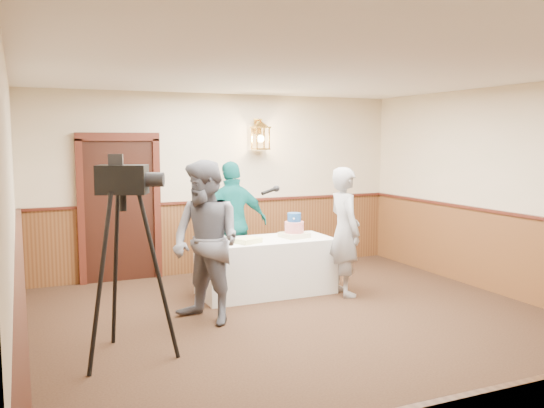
{
  "coord_description": "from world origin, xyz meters",
  "views": [
    {
      "loc": [
        -2.94,
        -5.15,
        2.1
      ],
      "look_at": [
        0.09,
        1.7,
        1.25
      ],
      "focal_mm": 38.0,
      "sensor_mm": 36.0,
      "label": 1
    }
  ],
  "objects_px": {
    "assistant_p": "(233,224)",
    "sheet_cake_yellow": "(248,240)",
    "display_table": "(266,266)",
    "baker": "(345,231)",
    "sheet_cake_green": "(214,240)",
    "tiered_cake": "(294,228)",
    "tv_camera_rig": "(125,273)",
    "interviewer": "(206,242)"
  },
  "relations": [
    {
      "from": "sheet_cake_yellow",
      "to": "sheet_cake_green",
      "type": "xyz_separation_m",
      "value": [
        -0.39,
        0.2,
        0.0
      ]
    },
    {
      "from": "sheet_cake_yellow",
      "to": "interviewer",
      "type": "xyz_separation_m",
      "value": [
        -0.78,
        -0.71,
        0.15
      ]
    },
    {
      "from": "baker",
      "to": "sheet_cake_green",
      "type": "bearing_deg",
      "value": 77.77
    },
    {
      "from": "sheet_cake_yellow",
      "to": "assistant_p",
      "type": "relative_size",
      "value": 0.18
    },
    {
      "from": "baker",
      "to": "tv_camera_rig",
      "type": "relative_size",
      "value": 0.93
    },
    {
      "from": "display_table",
      "to": "tv_camera_rig",
      "type": "xyz_separation_m",
      "value": [
        -2.14,
        -1.6,
        0.46
      ]
    },
    {
      "from": "sheet_cake_green",
      "to": "tv_camera_rig",
      "type": "xyz_separation_m",
      "value": [
        -1.42,
        -1.65,
        0.05
      ]
    },
    {
      "from": "sheet_cake_yellow",
      "to": "assistant_p",
      "type": "height_order",
      "value": "assistant_p"
    },
    {
      "from": "sheet_cake_yellow",
      "to": "tv_camera_rig",
      "type": "relative_size",
      "value": 0.17
    },
    {
      "from": "assistant_p",
      "to": "tv_camera_rig",
      "type": "height_order",
      "value": "tv_camera_rig"
    },
    {
      "from": "interviewer",
      "to": "tv_camera_rig",
      "type": "xyz_separation_m",
      "value": [
        -1.03,
        -0.74,
        -0.1
      ]
    },
    {
      "from": "sheet_cake_green",
      "to": "assistant_p",
      "type": "distance_m",
      "value": 0.75
    },
    {
      "from": "tiered_cake",
      "to": "sheet_cake_yellow",
      "type": "relative_size",
      "value": 1.21
    },
    {
      "from": "sheet_cake_yellow",
      "to": "tiered_cake",
      "type": "bearing_deg",
      "value": 10.67
    },
    {
      "from": "tiered_cake",
      "to": "sheet_cake_yellow",
      "type": "height_order",
      "value": "tiered_cake"
    },
    {
      "from": "display_table",
      "to": "sheet_cake_green",
      "type": "distance_m",
      "value": 0.83
    },
    {
      "from": "sheet_cake_yellow",
      "to": "interviewer",
      "type": "distance_m",
      "value": 1.06
    },
    {
      "from": "sheet_cake_green",
      "to": "tiered_cake",
      "type": "bearing_deg",
      "value": -3.23
    },
    {
      "from": "sheet_cake_yellow",
      "to": "display_table",
      "type": "bearing_deg",
      "value": 25.95
    },
    {
      "from": "tiered_cake",
      "to": "baker",
      "type": "xyz_separation_m",
      "value": [
        0.53,
        -0.45,
        -0.02
      ]
    },
    {
      "from": "display_table",
      "to": "tiered_cake",
      "type": "distance_m",
      "value": 0.66
    },
    {
      "from": "tiered_cake",
      "to": "tv_camera_rig",
      "type": "distance_m",
      "value": 3.01
    },
    {
      "from": "interviewer",
      "to": "assistant_p",
      "type": "xyz_separation_m",
      "value": [
        0.86,
        1.48,
        -0.04
      ]
    },
    {
      "from": "baker",
      "to": "assistant_p",
      "type": "xyz_separation_m",
      "value": [
        -1.2,
        1.09,
        0.03
      ]
    },
    {
      "from": "sheet_cake_yellow",
      "to": "assistant_p",
      "type": "distance_m",
      "value": 0.79
    },
    {
      "from": "assistant_p",
      "to": "sheet_cake_green",
      "type": "bearing_deg",
      "value": 49.32
    },
    {
      "from": "baker",
      "to": "interviewer",
      "type": "bearing_deg",
      "value": 105.79
    },
    {
      "from": "sheet_cake_yellow",
      "to": "sheet_cake_green",
      "type": "height_order",
      "value": "sheet_cake_green"
    },
    {
      "from": "tiered_cake",
      "to": "display_table",
      "type": "bearing_deg",
      "value": 177.27
    },
    {
      "from": "sheet_cake_yellow",
      "to": "baker",
      "type": "bearing_deg",
      "value": -13.78
    },
    {
      "from": "sheet_cake_green",
      "to": "interviewer",
      "type": "height_order",
      "value": "interviewer"
    },
    {
      "from": "assistant_p",
      "to": "tv_camera_rig",
      "type": "distance_m",
      "value": 2.92
    },
    {
      "from": "display_table",
      "to": "baker",
      "type": "relative_size",
      "value": 1.04
    },
    {
      "from": "interviewer",
      "to": "baker",
      "type": "xyz_separation_m",
      "value": [
        2.06,
        0.39,
        -0.07
      ]
    },
    {
      "from": "interviewer",
      "to": "baker",
      "type": "bearing_deg",
      "value": 72.33
    },
    {
      "from": "baker",
      "to": "assistant_p",
      "type": "relative_size",
      "value": 0.97
    },
    {
      "from": "display_table",
      "to": "sheet_cake_yellow",
      "type": "xyz_separation_m",
      "value": [
        -0.33,
        -0.16,
        0.41
      ]
    },
    {
      "from": "assistant_p",
      "to": "tv_camera_rig",
      "type": "relative_size",
      "value": 0.96
    },
    {
      "from": "tiered_cake",
      "to": "sheet_cake_green",
      "type": "xyz_separation_m",
      "value": [
        -1.13,
        0.06,
        -0.1
      ]
    },
    {
      "from": "interviewer",
      "to": "assistant_p",
      "type": "relative_size",
      "value": 1.04
    },
    {
      "from": "display_table",
      "to": "tv_camera_rig",
      "type": "bearing_deg",
      "value": -143.19
    },
    {
      "from": "assistant_p",
      "to": "sheet_cake_yellow",
      "type": "bearing_deg",
      "value": 82.92
    }
  ]
}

